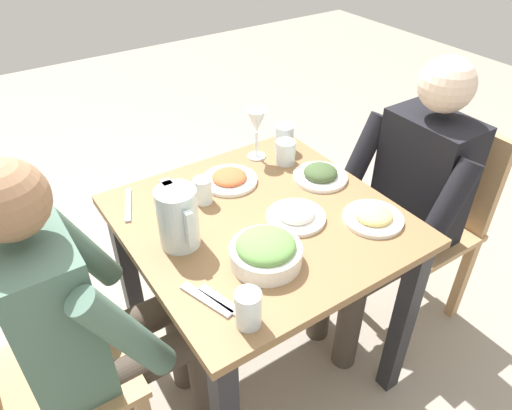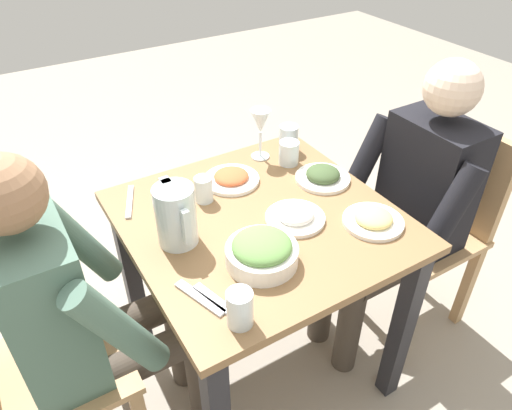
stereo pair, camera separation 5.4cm
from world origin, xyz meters
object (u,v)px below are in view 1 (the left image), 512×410
salad_bowl (266,251)px  wine_glass (257,124)px  water_pitcher (178,218)px  water_glass_center (248,309)px  diner_far (403,201)px  plate_yoghurt (296,215)px  water_glass_far_right (284,138)px  water_glass_near_right (286,152)px  diner_near (89,315)px  plate_dolmas (320,174)px  chair_near (28,381)px  plate_fries (373,216)px  chair_far (431,213)px  dining_table (261,250)px  plate_rice_curry (229,179)px  water_glass_by_pitcher (203,190)px

salad_bowl → wine_glass: 0.60m
water_pitcher → water_glass_center: bearing=0.4°
diner_far → plate_yoghurt: bearing=-93.4°
plate_yoghurt → water_glass_far_right: water_glass_far_right is taller
water_glass_far_right → water_glass_near_right: (0.08, -0.05, -0.01)m
diner_near → plate_yoghurt: 0.68m
plate_dolmas → water_glass_far_right: (-0.24, 0.02, 0.03)m
salad_bowl → chair_near: bearing=-105.8°
diner_near → water_glass_center: diner_near is taller
diner_near → plate_dolmas: size_ratio=6.05×
water_glass_far_right → water_glass_center: same height
plate_fries → wine_glass: (-0.53, -0.09, 0.13)m
salad_bowl → wine_glass: size_ratio=1.06×
diner_near → plate_yoghurt: size_ratio=6.18×
water_glass_center → chair_far: bearing=102.8°
plate_fries → plate_yoghurt: size_ratio=1.01×
dining_table → salad_bowl: (0.18, -0.11, 0.18)m
water_glass_far_right → water_glass_center: size_ratio=0.99×
chair_near → plate_rice_curry: size_ratio=4.47×
dining_table → water_glass_far_right: bearing=134.2°
water_pitcher → plate_fries: water_pitcher is taller
water_pitcher → plate_fries: (0.24, 0.56, -0.08)m
water_glass_center → water_glass_by_pitcher: size_ratio=1.17×
water_glass_near_right → diner_far: bearing=43.8°
diner_far → salad_bowl: bearing=-83.2°
chair_near → water_glass_center: bearing=55.9°
plate_fries → water_glass_near_right: (-0.44, -0.02, 0.03)m
water_pitcher → plate_fries: bearing=66.7°
salad_bowl → water_glass_center: (0.16, -0.16, 0.01)m
chair_near → water_pitcher: 0.62m
dining_table → water_glass_by_pitcher: bearing=-147.6°
water_glass_near_right → plate_yoghurt: bearing=-30.9°
diner_far → water_glass_by_pitcher: bearing=-111.8°
water_glass_by_pitcher → water_glass_far_right: bearing=107.2°
diner_near → wine_glass: 0.87m
water_glass_by_pitcher → dining_table: bearing=32.4°
diner_far → salad_bowl: size_ratio=5.69×
salad_bowl → water_pitcher: bearing=-141.9°
chair_far → plate_fries: chair_far is taller
chair_near → wine_glass: 1.10m
plate_fries → water_glass_far_right: bearing=176.3°
diner_far → wine_glass: diner_far is taller
chair_far → chair_near: bearing=-94.0°
dining_table → wine_glass: wine_glass is taller
salad_bowl → water_glass_near_right: bearing=137.7°
chair_near → diner_near: 0.25m
water_pitcher → water_glass_far_right: 0.66m
dining_table → chair_near: (-0.01, -0.78, -0.11)m
chair_near → plate_yoghurt: 0.92m
water_pitcher → plate_yoghurt: 0.38m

